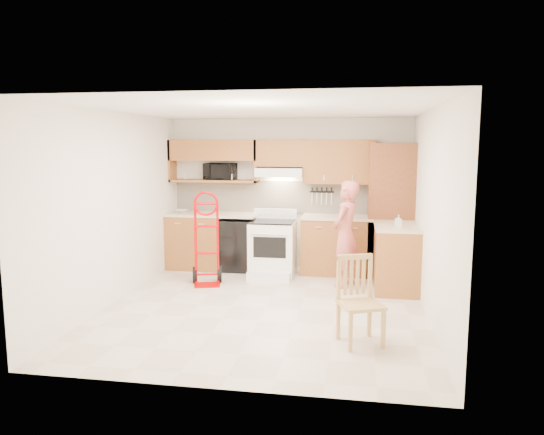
% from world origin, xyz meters
% --- Properties ---
extents(floor, '(4.00, 4.50, 0.02)m').
position_xyz_m(floor, '(0.00, 0.00, -0.01)').
color(floor, beige).
rests_on(floor, ground).
extents(ceiling, '(4.00, 4.50, 0.02)m').
position_xyz_m(ceiling, '(0.00, 0.00, 2.51)').
color(ceiling, white).
rests_on(ceiling, ground).
extents(wall_back, '(4.00, 0.02, 2.50)m').
position_xyz_m(wall_back, '(0.00, 2.26, 1.25)').
color(wall_back, silver).
rests_on(wall_back, ground).
extents(wall_front, '(4.00, 0.02, 2.50)m').
position_xyz_m(wall_front, '(0.00, -2.26, 1.25)').
color(wall_front, silver).
rests_on(wall_front, ground).
extents(wall_left, '(0.02, 4.50, 2.50)m').
position_xyz_m(wall_left, '(-2.01, 0.00, 1.25)').
color(wall_left, silver).
rests_on(wall_left, ground).
extents(wall_right, '(0.02, 4.50, 2.50)m').
position_xyz_m(wall_right, '(2.01, 0.00, 1.25)').
color(wall_right, silver).
rests_on(wall_right, ground).
extents(backsplash, '(3.92, 0.03, 0.55)m').
position_xyz_m(backsplash, '(0.00, 2.23, 1.20)').
color(backsplash, beige).
rests_on(backsplash, wall_back).
extents(lower_cab_left, '(0.90, 0.60, 0.90)m').
position_xyz_m(lower_cab_left, '(-1.55, 1.95, 0.45)').
color(lower_cab_left, '#A05B2B').
rests_on(lower_cab_left, ground).
extents(dishwasher, '(0.60, 0.60, 0.85)m').
position_xyz_m(dishwasher, '(-0.80, 1.95, 0.42)').
color(dishwasher, black).
rests_on(dishwasher, ground).
extents(lower_cab_right, '(1.14, 0.60, 0.90)m').
position_xyz_m(lower_cab_right, '(0.83, 1.95, 0.45)').
color(lower_cab_right, '#A05B2B').
rests_on(lower_cab_right, ground).
extents(countertop_left, '(1.50, 0.63, 0.04)m').
position_xyz_m(countertop_left, '(-1.25, 1.95, 0.92)').
color(countertop_left, beige).
rests_on(countertop_left, lower_cab_left).
extents(countertop_right, '(1.14, 0.63, 0.04)m').
position_xyz_m(countertop_right, '(0.83, 1.95, 0.92)').
color(countertop_right, beige).
rests_on(countertop_right, lower_cab_right).
extents(cab_return_right, '(0.60, 1.00, 0.90)m').
position_xyz_m(cab_return_right, '(1.70, 1.15, 0.45)').
color(cab_return_right, '#A05B2B').
rests_on(cab_return_right, ground).
extents(countertop_return, '(0.63, 1.00, 0.04)m').
position_xyz_m(countertop_return, '(1.70, 1.15, 0.92)').
color(countertop_return, beige).
rests_on(countertop_return, cab_return_right).
extents(pantry_tall, '(0.70, 0.60, 2.10)m').
position_xyz_m(pantry_tall, '(1.65, 1.95, 1.05)').
color(pantry_tall, brown).
rests_on(pantry_tall, ground).
extents(upper_cab_left, '(1.50, 0.33, 0.34)m').
position_xyz_m(upper_cab_left, '(-1.25, 2.08, 1.98)').
color(upper_cab_left, '#A05B2B').
rests_on(upper_cab_left, wall_back).
extents(upper_shelf_mw, '(1.50, 0.33, 0.04)m').
position_xyz_m(upper_shelf_mw, '(-1.25, 2.08, 1.47)').
color(upper_shelf_mw, '#A05B2B').
rests_on(upper_shelf_mw, wall_back).
extents(upper_cab_center, '(0.76, 0.33, 0.44)m').
position_xyz_m(upper_cab_center, '(-0.12, 2.08, 1.94)').
color(upper_cab_center, '#A05B2B').
rests_on(upper_cab_center, wall_back).
extents(upper_cab_right, '(1.14, 0.33, 0.70)m').
position_xyz_m(upper_cab_right, '(0.83, 2.08, 1.80)').
color(upper_cab_right, '#A05B2B').
rests_on(upper_cab_right, wall_back).
extents(range_hood, '(0.76, 0.46, 0.14)m').
position_xyz_m(range_hood, '(-0.12, 2.02, 1.63)').
color(range_hood, white).
rests_on(range_hood, wall_back).
extents(knife_strip, '(0.40, 0.05, 0.29)m').
position_xyz_m(knife_strip, '(0.55, 2.21, 1.24)').
color(knife_strip, black).
rests_on(knife_strip, backsplash).
extents(microwave, '(0.53, 0.38, 0.28)m').
position_xyz_m(microwave, '(-1.14, 2.08, 1.63)').
color(microwave, black).
rests_on(microwave, upper_shelf_mw).
extents(range, '(0.70, 0.93, 1.04)m').
position_xyz_m(range, '(-0.18, 1.60, 0.52)').
color(range, white).
rests_on(range, ground).
extents(person, '(0.56, 0.67, 1.56)m').
position_xyz_m(person, '(0.97, 1.20, 0.78)').
color(person, '#CA6058').
rests_on(person, ground).
extents(hand_truck, '(0.60, 0.57, 1.26)m').
position_xyz_m(hand_truck, '(-1.06, 0.96, 0.63)').
color(hand_truck, '#BC0003').
rests_on(hand_truck, ground).
extents(dining_chair, '(0.55, 0.57, 0.92)m').
position_xyz_m(dining_chair, '(1.19, -1.02, 0.46)').
color(dining_chair, tan).
rests_on(dining_chair, ground).
extents(soap_bottle, '(0.09, 0.09, 0.17)m').
position_xyz_m(soap_bottle, '(1.70, 0.96, 1.03)').
color(soap_bottle, white).
rests_on(soap_bottle, countertop_return).
extents(bowl, '(0.23, 0.23, 0.05)m').
position_xyz_m(bowl, '(-1.78, 1.95, 0.96)').
color(bowl, white).
rests_on(bowl, countertop_left).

